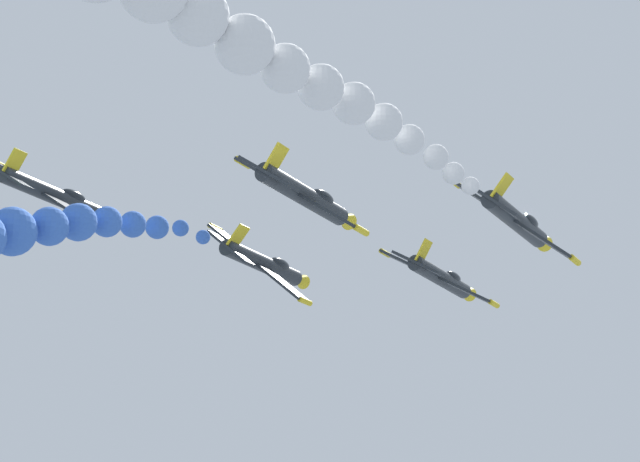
{
  "coord_description": "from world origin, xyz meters",
  "views": [
    {
      "loc": [
        32.72,
        -61.79,
        111.52
      ],
      "look_at": [
        0.0,
        0.0,
        132.52
      ],
      "focal_mm": 64.49,
      "sensor_mm": 36.0,
      "label": 1
    }
  ],
  "objects_px": {
    "airplane_right_inner": "(517,221)",
    "airplane_right_outer": "(54,195)",
    "airplane_left_inner": "(264,264)",
    "airplane_left_outer": "(306,196)",
    "airplane_lead": "(442,278)"
  },
  "relations": [
    {
      "from": "airplane_lead",
      "to": "airplane_left_inner",
      "type": "distance_m",
      "value": 12.8
    },
    {
      "from": "airplane_right_inner",
      "to": "airplane_left_outer",
      "type": "height_order",
      "value": "same"
    },
    {
      "from": "airplane_left_outer",
      "to": "airplane_right_outer",
      "type": "bearing_deg",
      "value": -179.22
    },
    {
      "from": "airplane_right_inner",
      "to": "airplane_right_outer",
      "type": "distance_m",
      "value": 29.42
    },
    {
      "from": "airplane_left_inner",
      "to": "airplane_right_inner",
      "type": "distance_m",
      "value": 17.74
    },
    {
      "from": "airplane_lead",
      "to": "airplane_right_inner",
      "type": "height_order",
      "value": "airplane_right_inner"
    },
    {
      "from": "airplane_right_inner",
      "to": "airplane_left_inner",
      "type": "bearing_deg",
      "value": 178.68
    },
    {
      "from": "airplane_left_outer",
      "to": "airplane_lead",
      "type": "bearing_deg",
      "value": 87.81
    },
    {
      "from": "airplane_left_outer",
      "to": "airplane_right_inner",
      "type": "bearing_deg",
      "value": 44.18
    },
    {
      "from": "airplane_right_inner",
      "to": "airplane_right_outer",
      "type": "height_order",
      "value": "airplane_right_outer"
    },
    {
      "from": "airplane_right_inner",
      "to": "airplane_right_outer",
      "type": "xyz_separation_m",
      "value": [
        -27.7,
        -9.37,
        3.19
      ]
    },
    {
      "from": "airplane_left_inner",
      "to": "airplane_right_outer",
      "type": "height_order",
      "value": "airplane_right_outer"
    },
    {
      "from": "airplane_left_inner",
      "to": "airplane_right_outer",
      "type": "bearing_deg",
      "value": -135.56
    },
    {
      "from": "airplane_right_inner",
      "to": "airplane_left_outer",
      "type": "distance_m",
      "value": 13.08
    },
    {
      "from": "airplane_lead",
      "to": "airplane_left_inner",
      "type": "height_order",
      "value": "airplane_left_inner"
    }
  ]
}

